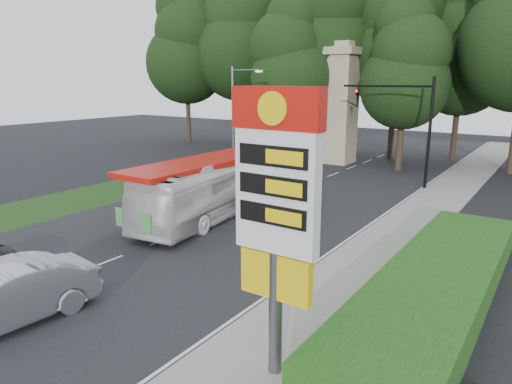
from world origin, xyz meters
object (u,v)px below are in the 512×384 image
Objects in this scene: streetlight_signs at (235,114)px; monument at (339,103)px; transit_bus at (214,187)px; sedan_silver at (1,298)px; gas_station_pylon at (277,198)px; traffic_signal_mast at (410,117)px.

monument reaches higher than streetlight_signs.
transit_bus reaches higher than sedan_silver.
transit_bus is at bearing -85.69° from monument.
sedan_silver is at bearing -83.46° from monument.
gas_station_pylon is 30.17m from monument.
traffic_signal_mast reaches higher than transit_bus.
monument is 31.02m from sedan_silver.
gas_station_pylon is 8.85m from sedan_silver.
streetlight_signs reaches higher than gas_station_pylon.
gas_station_pylon is 25.74m from streetlight_signs.
traffic_signal_mast reaches higher than sedan_silver.
streetlight_signs is 1.47× the size of sedan_silver.
streetlight_signs is (-12.67, -1.99, -0.23)m from traffic_signal_mast.
streetlight_signs is at bearing 113.59° from transit_bus.
gas_station_pylon is 1.26× the size of sedan_silver.
transit_bus is at bearing 105.63° from sedan_silver.
monument is at bearing 142.00° from traffic_signal_mast.
monument is at bearing 58.03° from streetlight_signs.
traffic_signal_mast is 1.33× the size of sedan_silver.
gas_station_pylon is 22.29m from traffic_signal_mast.
traffic_signal_mast is 0.90× the size of streetlight_signs.
sedan_silver is (8.49, -22.55, -3.55)m from streetlight_signs.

